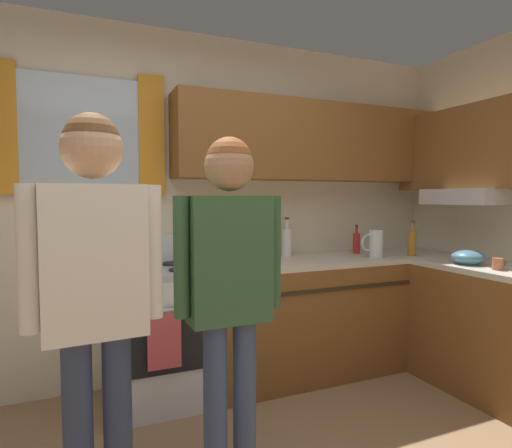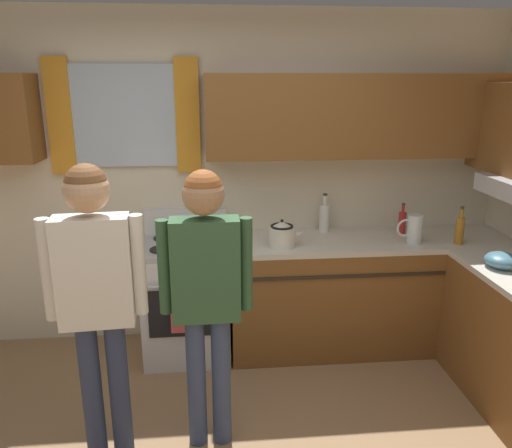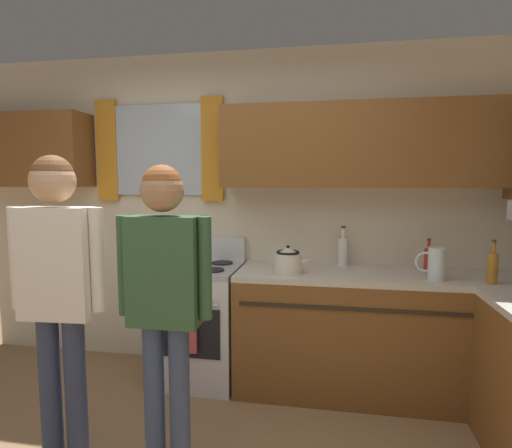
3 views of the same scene
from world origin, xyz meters
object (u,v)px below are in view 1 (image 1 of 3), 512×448
Objects in this scene: bottle_sauce_red at (356,243)px; stovetop_kettle at (260,251)px; cup_terracotta at (498,264)px; water_pitcher at (375,244)px; stove_oven at (154,332)px; bottle_milk_white at (287,241)px; adult_left at (95,277)px; mixing_bowl at (469,258)px; adult_in_plaid at (230,273)px; bottle_oil_amber at (412,243)px.

bottle_sauce_red is 1.03m from stovetop_kettle.
bottle_sauce_red is 1.10m from cup_terracotta.
water_pitcher reaches higher than stovetop_kettle.
bottle_sauce_red is at bearing 3.48° from stove_oven.
stovetop_kettle is at bearing 178.77° from water_pitcher.
bottle_milk_white is 1.50m from cup_terracotta.
mixing_bowl is at bearing 9.58° from adult_left.
adult_in_plaid is at bearing -81.06° from stove_oven.
adult_left is (-2.48, -0.18, 0.13)m from cup_terracotta.
stovetop_kettle is at bearing -10.62° from stove_oven.
water_pitcher is at bearing -92.82° from bottle_sauce_red.
bottle_milk_white is at bearing 170.10° from bottle_sauce_red.
mixing_bowl is 0.14× the size of adult_in_plaid.
mixing_bowl reaches higher than cup_terracotta.
adult_left reaches higher than bottle_sauce_red.
stove_oven reaches higher than mixing_bowl.
stove_oven is 1.33m from adult_left.
adult_left is at bearing -159.43° from bottle_oil_amber.
bottle_oil_amber is (2.04, -0.20, 0.54)m from stove_oven.
bottle_milk_white is 2.01m from adult_left.
stove_oven is 1.26m from bottle_milk_white.
bottle_milk_white is at bearing 130.09° from cup_terracotta.
adult_in_plaid is (-1.55, -1.16, 0.04)m from bottle_sauce_red.
cup_terracotta is 2.49m from adult_left.
water_pitcher is (-0.01, -0.26, 0.02)m from bottle_sauce_red.
bottle_oil_amber is 0.17× the size of adult_in_plaid.
bottle_sauce_red reaches higher than cup_terracotta.
stove_oven reaches higher than cup_terracotta.
adult_in_plaid is at bearing -126.69° from bottle_milk_white.
adult_in_plaid reaches higher than mixing_bowl.
mixing_bowl is at bearing -84.10° from bottle_oil_amber.
adult_left reaches higher than bottle_milk_white.
stovetop_kettle reaches higher than mixing_bowl.
stovetop_kettle is at bearing 177.30° from bottle_oil_amber.
adult_in_plaid reaches higher than bottle_milk_white.
bottle_milk_white is (-0.61, 0.11, 0.03)m from bottle_sauce_red.
adult_in_plaid is (-1.54, -0.90, 0.02)m from water_pitcher.
bottle_oil_amber reaches higher than bottle_sauce_red.
bottle_oil_amber is 1.32m from stovetop_kettle.
bottle_milk_white is at bearing 41.35° from stovetop_kettle.
adult_left is at bearing -170.42° from mixing_bowl.
bottle_oil_amber reaches higher than cup_terracotta.
bottle_milk_white reaches higher than cup_terracotta.
bottle_milk_white is 1.14× the size of stovetop_kettle.
stovetop_kettle is at bearing 157.87° from mixing_bowl.
stove_oven is 0.65× the size of adult_left.
cup_terracotta is 0.24m from mixing_bowl.
mixing_bowl is at bearing -42.60° from bottle_milk_white.
stovetop_kettle is (-0.39, -0.34, -0.02)m from bottle_milk_white.
bottle_oil_amber is 1.25× the size of mixing_bowl.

